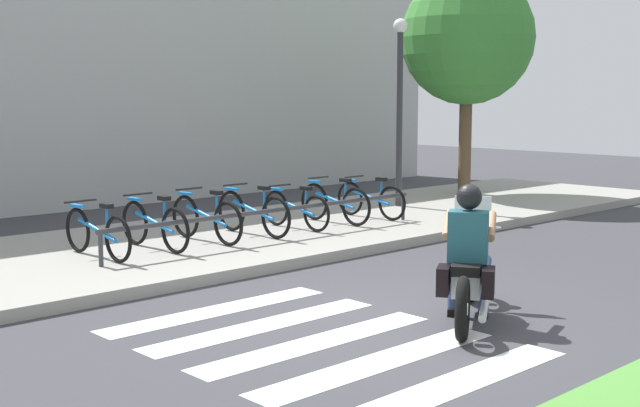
{
  "coord_description": "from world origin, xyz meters",
  "views": [
    {
      "loc": [
        -6.39,
        -5.56,
        2.32
      ],
      "look_at": [
        0.11,
        1.37,
        1.08
      ],
      "focal_mm": 46.49,
      "sensor_mm": 36.0,
      "label": 1
    }
  ],
  "objects_px": {
    "bike_rack": "(276,212)",
    "tree_near_rack": "(467,39)",
    "bicycle_6": "(370,199)",
    "street_lamp": "(400,95)",
    "motorcycle": "(468,276)",
    "bicycle_2": "(206,218)",
    "bicycle_4": "(296,209)",
    "bicycle_0": "(97,232)",
    "bicycle_1": "(154,225)",
    "bicycle_5": "(335,203)",
    "rider": "(468,243)",
    "bicycle_3": "(253,212)"
  },
  "relations": [
    {
      "from": "rider",
      "to": "bicycle_2",
      "type": "relative_size",
      "value": 0.85
    },
    {
      "from": "bicycle_5",
      "to": "bicycle_6",
      "type": "height_order",
      "value": "bicycle_5"
    },
    {
      "from": "rider",
      "to": "street_lamp",
      "type": "relative_size",
      "value": 0.38
    },
    {
      "from": "tree_near_rack",
      "to": "bicycle_2",
      "type": "bearing_deg",
      "value": -171.6
    },
    {
      "from": "bike_rack",
      "to": "bicycle_1",
      "type": "bearing_deg",
      "value": 162.7
    },
    {
      "from": "motorcycle",
      "to": "bicycle_1",
      "type": "height_order",
      "value": "motorcycle"
    },
    {
      "from": "street_lamp",
      "to": "bicycle_6",
      "type": "bearing_deg",
      "value": -154.85
    },
    {
      "from": "bicycle_1",
      "to": "bicycle_5",
      "type": "xyz_separation_m",
      "value": [
        3.56,
        -0.0,
        0.0
      ]
    },
    {
      "from": "motorcycle",
      "to": "bicycle_2",
      "type": "bearing_deg",
      "value": 87.64
    },
    {
      "from": "bicycle_1",
      "to": "tree_near_rack",
      "type": "bearing_deg",
      "value": 7.55
    },
    {
      "from": "bicycle_2",
      "to": "street_lamp",
      "type": "height_order",
      "value": "street_lamp"
    },
    {
      "from": "rider",
      "to": "bicycle_5",
      "type": "relative_size",
      "value": 0.88
    },
    {
      "from": "bicycle_6",
      "to": "bike_rack",
      "type": "relative_size",
      "value": 0.27
    },
    {
      "from": "motorcycle",
      "to": "rider",
      "type": "distance_m",
      "value": 0.37
    },
    {
      "from": "street_lamp",
      "to": "bike_rack",
      "type": "bearing_deg",
      "value": -162.98
    },
    {
      "from": "street_lamp",
      "to": "bicycle_4",
      "type": "bearing_deg",
      "value": -167.45
    },
    {
      "from": "bicycle_4",
      "to": "bike_rack",
      "type": "relative_size",
      "value": 0.26
    },
    {
      "from": "bicycle_6",
      "to": "motorcycle",
      "type": "bearing_deg",
      "value": -127.19
    },
    {
      "from": "bicycle_1",
      "to": "tree_near_rack",
      "type": "distance_m",
      "value": 9.3
    },
    {
      "from": "bicycle_0",
      "to": "bicycle_2",
      "type": "relative_size",
      "value": 0.99
    },
    {
      "from": "bicycle_0",
      "to": "tree_near_rack",
      "type": "distance_m",
      "value": 10.14
    },
    {
      "from": "rider",
      "to": "tree_near_rack",
      "type": "xyz_separation_m",
      "value": [
        8.09,
        6.15,
        2.73
      ]
    },
    {
      "from": "bicycle_4",
      "to": "bicycle_6",
      "type": "bearing_deg",
      "value": -0.01
    },
    {
      "from": "bicycle_1",
      "to": "bicycle_3",
      "type": "distance_m",
      "value": 1.78
    },
    {
      "from": "bicycle_0",
      "to": "bicycle_3",
      "type": "bearing_deg",
      "value": -0.01
    },
    {
      "from": "bicycle_0",
      "to": "bicycle_1",
      "type": "bearing_deg",
      "value": -0.04
    },
    {
      "from": "bicycle_2",
      "to": "bike_rack",
      "type": "distance_m",
      "value": 1.05
    },
    {
      "from": "bicycle_1",
      "to": "bike_rack",
      "type": "bearing_deg",
      "value": -17.3
    },
    {
      "from": "rider",
      "to": "bicycle_0",
      "type": "xyz_separation_m",
      "value": [
        -1.51,
        5.0,
        -0.33
      ]
    },
    {
      "from": "bicycle_0",
      "to": "bicycle_6",
      "type": "distance_m",
      "value": 5.34
    },
    {
      "from": "bicycle_4",
      "to": "street_lamp",
      "type": "relative_size",
      "value": 0.41
    },
    {
      "from": "bike_rack",
      "to": "tree_near_rack",
      "type": "height_order",
      "value": "tree_near_rack"
    },
    {
      "from": "bicycle_5",
      "to": "bike_rack",
      "type": "bearing_deg",
      "value": -162.7
    },
    {
      "from": "bicycle_6",
      "to": "bike_rack",
      "type": "xyz_separation_m",
      "value": [
        -2.67,
        -0.55,
        0.09
      ]
    },
    {
      "from": "motorcycle",
      "to": "bicycle_2",
      "type": "relative_size",
      "value": 1.13
    },
    {
      "from": "bicycle_4",
      "to": "street_lamp",
      "type": "height_order",
      "value": "street_lamp"
    },
    {
      "from": "motorcycle",
      "to": "bicycle_0",
      "type": "xyz_separation_m",
      "value": [
        -1.57,
        4.96,
        0.04
      ]
    },
    {
      "from": "bicycle_3",
      "to": "tree_near_rack",
      "type": "relative_size",
      "value": 0.34
    },
    {
      "from": "bicycle_1",
      "to": "bicycle_4",
      "type": "xyz_separation_m",
      "value": [
        2.67,
        0.0,
        -0.03
      ]
    },
    {
      "from": "rider",
      "to": "bicycle_6",
      "type": "height_order",
      "value": "rider"
    },
    {
      "from": "bicycle_3",
      "to": "bicycle_6",
      "type": "height_order",
      "value": "bicycle_3"
    },
    {
      "from": "bicycle_6",
      "to": "street_lamp",
      "type": "height_order",
      "value": "street_lamp"
    },
    {
      "from": "bicycle_4",
      "to": "bicycle_6",
      "type": "height_order",
      "value": "bicycle_6"
    },
    {
      "from": "bicycle_3",
      "to": "bicycle_6",
      "type": "relative_size",
      "value": 1.07
    },
    {
      "from": "rider",
      "to": "bicycle_0",
      "type": "relative_size",
      "value": 0.86
    },
    {
      "from": "motorcycle",
      "to": "bicycle_6",
      "type": "xyz_separation_m",
      "value": [
        3.76,
        4.96,
        0.03
      ]
    },
    {
      "from": "bicycle_5",
      "to": "bicycle_1",
      "type": "bearing_deg",
      "value": 180.0
    },
    {
      "from": "bicycle_1",
      "to": "bicycle_3",
      "type": "bearing_deg",
      "value": 0.0
    },
    {
      "from": "rider",
      "to": "bicycle_6",
      "type": "bearing_deg",
      "value": 52.54
    },
    {
      "from": "bicycle_3",
      "to": "bicycle_2",
      "type": "bearing_deg",
      "value": -179.99
    }
  ]
}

